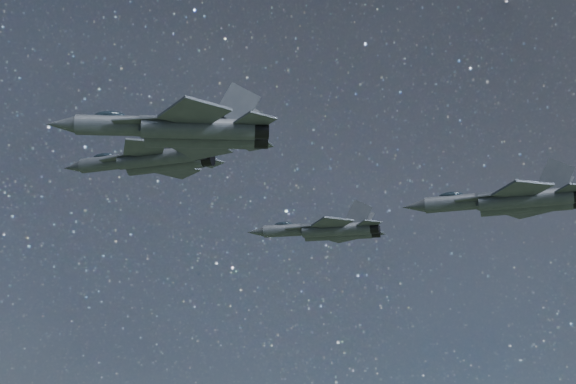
{
  "coord_description": "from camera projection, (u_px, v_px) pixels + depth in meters",
  "views": [
    {
      "loc": [
        8.59,
        -69.14,
        128.59
      ],
      "look_at": [
        3.11,
        4.4,
        152.36
      ],
      "focal_mm": 50.0,
      "sensor_mm": 36.0,
      "label": 1
    }
  ],
  "objects": [
    {
      "name": "jet_slot",
      "position": [
        510.0,
        201.0,
        75.81
      ],
      "size": [
        17.87,
        12.23,
        4.48
      ],
      "rotation": [
        0.0,
        0.0,
        -0.22
      ],
      "color": "#343A41"
    },
    {
      "name": "jet_lead",
      "position": [
        149.0,
        160.0,
        77.73
      ],
      "size": [
        16.8,
        11.45,
        4.22
      ],
      "rotation": [
        0.0,
        0.0,
        -0.24
      ],
      "color": "#343A41"
    },
    {
      "name": "jet_right",
      "position": [
        181.0,
        130.0,
        61.72
      ],
      "size": [
        17.99,
        12.53,
        4.52
      ],
      "rotation": [
        0.0,
        0.0,
        0.13
      ],
      "color": "#343A41"
    },
    {
      "name": "jet_left",
      "position": [
        326.0,
        230.0,
        94.74
      ],
      "size": [
        16.8,
        11.74,
        4.23
      ],
      "rotation": [
        0.0,
        0.0,
        -0.12
      ],
      "color": "#343A41"
    }
  ]
}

